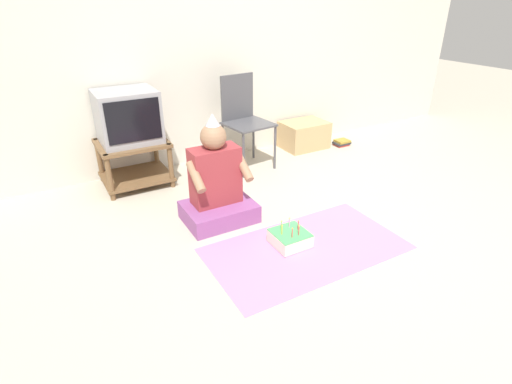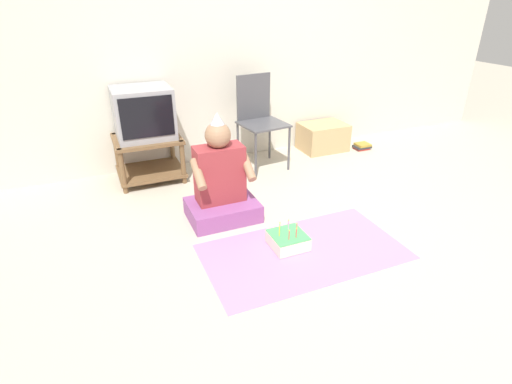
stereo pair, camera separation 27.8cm
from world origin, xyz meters
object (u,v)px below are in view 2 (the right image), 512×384
(tv, at_px, (143,113))
(cardboard_box_stack, at_px, (323,137))
(book_pile, at_px, (362,146))
(birthday_cake, at_px, (288,240))
(person_seated, at_px, (221,185))
(folding_chair, at_px, (259,115))

(tv, distance_m, cardboard_box_stack, 1.98)
(tv, bearing_deg, book_pile, -3.47)
(cardboard_box_stack, height_order, birthday_cake, cardboard_box_stack)
(tv, relative_size, cardboard_box_stack, 1.01)
(tv, height_order, birthday_cake, tv)
(person_seated, xyz_separation_m, birthday_cake, (0.29, -0.58, -0.22))
(birthday_cake, bearing_deg, folding_chair, 74.23)
(folding_chair, height_order, cardboard_box_stack, folding_chair)
(book_pile, distance_m, person_seated, 2.14)
(folding_chair, relative_size, person_seated, 1.07)
(book_pile, bearing_deg, folding_chair, 177.81)
(birthday_cake, bearing_deg, book_pile, 40.13)
(person_seated, bearing_deg, folding_chair, 51.46)
(person_seated, relative_size, birthday_cake, 3.49)
(folding_chair, bearing_deg, birthday_cake, -105.77)
(folding_chair, xyz_separation_m, cardboard_box_stack, (0.83, 0.12, -0.37))
(folding_chair, distance_m, book_pile, 1.35)
(folding_chair, height_order, person_seated, folding_chair)
(book_pile, relative_size, person_seated, 0.22)
(birthday_cake, bearing_deg, person_seated, 116.17)
(cardboard_box_stack, relative_size, person_seated, 0.59)
(book_pile, bearing_deg, person_seated, -157.09)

